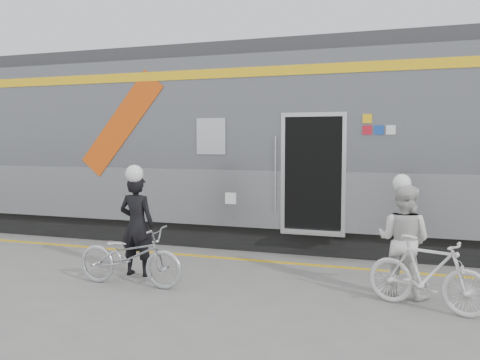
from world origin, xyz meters
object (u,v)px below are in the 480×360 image
at_px(woman, 404,240).
at_px(bicycle_left, 130,256).
at_px(man, 137,225).
at_px(bicycle_right, 427,274).

bearing_deg(woman, bicycle_left, 32.02).
distance_m(man, woman, 4.07).
bearing_deg(man, bicycle_right, 175.52).
height_order(bicycle_left, woman, woman).
bearing_deg(man, bicycle_left, 109.33).
bearing_deg(woman, man, 23.85).
relative_size(woman, bicycle_right, 0.99).
xyz_separation_m(man, woman, (4.07, 0.26, -0.03)).
relative_size(bicycle_left, woman, 1.09).
xyz_separation_m(bicycle_left, bicycle_right, (4.17, 0.26, 0.02)).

